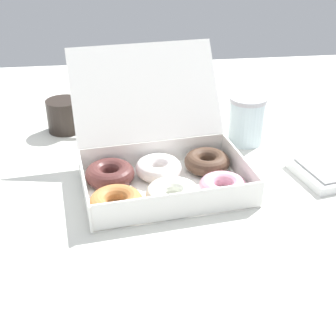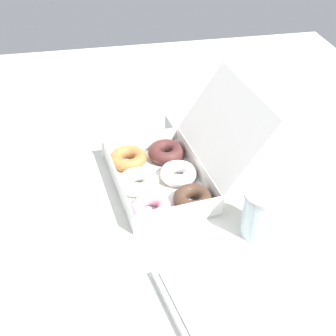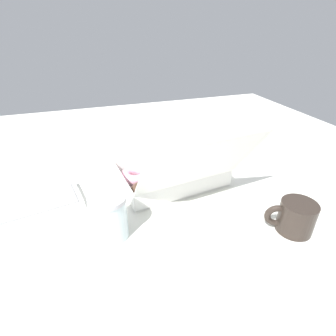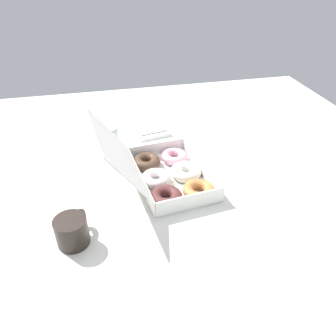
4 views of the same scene
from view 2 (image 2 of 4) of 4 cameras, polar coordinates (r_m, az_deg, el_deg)
name	(u,v)px [view 2 (image 2 of 4)]	position (r cm, az deg, el deg)	size (l,w,h in cm)	color
ground_plane	(147,179)	(123.38, -2.54, -1.33)	(180.00, 180.00, 2.00)	silver
donut_box	(165,172)	(118.64, -0.40, -0.47)	(36.08, 38.53, 23.63)	white
keyboard	(220,332)	(89.30, 6.35, -19.22)	(36.57, 19.63, 2.20)	white
coffee_mug	(250,117)	(141.80, 9.91, 6.10)	(11.52, 8.58, 8.05)	black
glass_jar	(262,213)	(104.77, 11.34, -5.45)	(8.73, 8.73, 11.40)	silver
paper_napkin	(66,247)	(105.69, -12.31, -9.41)	(13.22, 11.24, 0.15)	white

